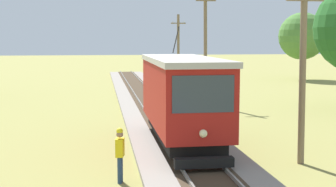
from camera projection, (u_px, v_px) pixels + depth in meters
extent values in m
cube|color=maroon|center=(182.00, 94.00, 19.19)|extent=(2.50, 8.00, 2.60)
cube|color=#B2ADA3|center=(182.00, 60.00, 19.03)|extent=(2.60, 8.32, 0.22)
cube|color=black|center=(182.00, 131.00, 19.38)|extent=(2.10, 7.04, 0.44)
cube|color=#2D3842|center=(203.00, 94.00, 15.19)|extent=(2.10, 0.03, 1.25)
cube|color=#2D3842|center=(212.00, 85.00, 19.33)|extent=(0.02, 6.72, 1.04)
sphere|color=#F4EAB2|center=(203.00, 134.00, 15.30)|extent=(0.28, 0.28, 0.28)
cylinder|color=black|center=(176.00, 40.00, 20.50)|extent=(0.05, 1.67, 1.19)
cube|color=black|center=(204.00, 162.00, 15.28)|extent=(2.00, 0.36, 0.32)
cylinder|color=black|center=(192.00, 143.00, 17.18)|extent=(1.54, 0.80, 0.80)
cylinder|color=black|center=(173.00, 122.00, 21.58)|extent=(1.54, 0.80, 0.80)
cylinder|color=#7A664C|center=(303.00, 72.00, 16.70)|extent=(0.24, 0.43, 6.79)
cube|color=#7A664C|center=(305.00, 0.00, 16.39)|extent=(1.40, 0.10, 0.10)
cylinder|color=#7A664C|center=(205.00, 46.00, 32.02)|extent=(0.24, 0.67, 8.20)
cube|color=#7A664C|center=(206.00, 0.00, 31.65)|extent=(1.40, 0.10, 0.10)
cylinder|color=#7A664C|center=(178.00, 51.00, 43.16)|extent=(0.24, 0.39, 6.86)
cube|color=#7A664C|center=(178.00, 23.00, 42.85)|extent=(1.40, 0.10, 0.10)
cylinder|color=silver|center=(173.00, 22.00, 42.76)|extent=(0.08, 0.08, 0.10)
cylinder|color=silver|center=(184.00, 22.00, 42.92)|extent=(0.08, 0.08, 0.10)
cylinder|color=navy|center=(121.00, 169.00, 14.78)|extent=(0.15, 0.15, 0.86)
cylinder|color=navy|center=(120.00, 170.00, 14.62)|extent=(0.15, 0.15, 0.86)
cube|color=yellow|center=(120.00, 148.00, 14.62)|extent=(0.31, 0.42, 0.58)
sphere|color=#936B51|center=(120.00, 134.00, 14.57)|extent=(0.22, 0.22, 0.22)
sphere|color=yellow|center=(120.00, 131.00, 14.55)|extent=(0.21, 0.21, 0.21)
cylinder|color=#4C3823|center=(301.00, 67.00, 52.17)|extent=(0.32, 0.32, 2.90)
sphere|color=#4C7F38|center=(302.00, 36.00, 51.76)|extent=(5.31, 5.31, 5.31)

